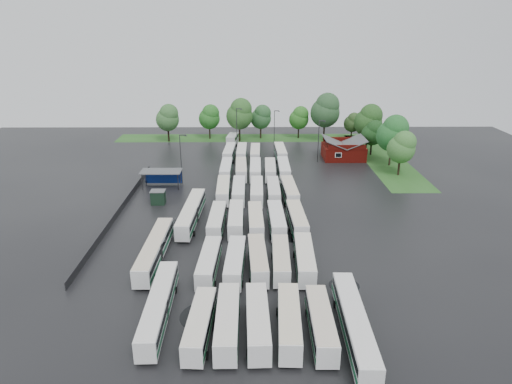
{
  "coord_description": "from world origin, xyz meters",
  "views": [
    {
      "loc": [
        1.31,
        -66.66,
        31.57
      ],
      "look_at": [
        2.0,
        12.0,
        2.5
      ],
      "focal_mm": 32.0,
      "sensor_mm": 36.0,
      "label": 1
    }
  ],
  "objects_px": {
    "brick_building": "(343,151)",
    "artic_bus_west_a": "(159,306)",
    "minibus": "(232,139)",
    "artic_bus_east": "(354,324)"
  },
  "relations": [
    {
      "from": "minibus",
      "to": "artic_bus_west_a",
      "type": "bearing_deg",
      "value": -86.63
    },
    {
      "from": "brick_building",
      "to": "artic_bus_west_a",
      "type": "bearing_deg",
      "value": -116.94
    },
    {
      "from": "artic_bus_east",
      "to": "minibus",
      "type": "xyz_separation_m",
      "value": [
        -16.24,
        82.87,
        -0.13
      ]
    },
    {
      "from": "brick_building",
      "to": "artic_bus_west_a",
      "type": "relative_size",
      "value": 0.63
    },
    {
      "from": "brick_building",
      "to": "artic_bus_west_a",
      "type": "distance_m",
      "value": 73.48
    },
    {
      "from": "artic_bus_west_a",
      "to": "artic_bus_east",
      "type": "distance_m",
      "value": 21.68
    },
    {
      "from": "brick_building",
      "to": "artic_bus_east",
      "type": "distance_m",
      "value": 70.08
    },
    {
      "from": "artic_bus_west_a",
      "to": "artic_bus_east",
      "type": "relative_size",
      "value": 0.96
    },
    {
      "from": "brick_building",
      "to": "artic_bus_east",
      "type": "bearing_deg",
      "value": -99.78
    },
    {
      "from": "brick_building",
      "to": "artic_bus_west_a",
      "type": "height_order",
      "value": "brick_building"
    }
  ]
}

